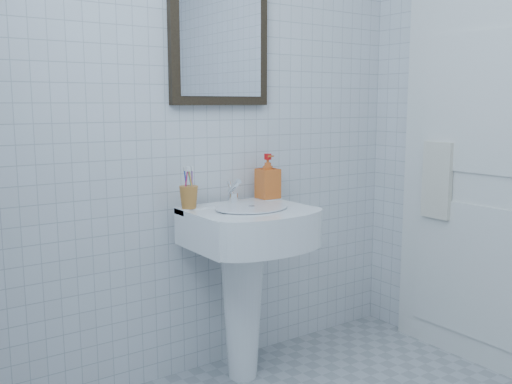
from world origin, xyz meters
TOP-DOWN VIEW (x-y plane):
  - wall_back at (0.00, 1.20)m, footprint 2.20×0.02m
  - wall_left at (-1.10, 0.00)m, footprint 0.02×2.40m
  - washbasin at (0.06, 0.98)m, footprint 0.53×0.38m
  - faucet at (0.06, 1.08)m, footprint 0.05×0.10m
  - toothbrush_cup at (-0.16, 1.08)m, footprint 0.11×0.11m
  - soap_dispenser at (0.27, 1.10)m, footprint 0.10×0.10m
  - wall_mirror at (0.06, 1.18)m, footprint 0.50×0.04m
  - bathroom_door at (1.08, 0.55)m, footprint 0.04×0.80m
  - towel_ring at (1.06, 0.73)m, footprint 0.01×0.18m
  - hand_towel at (1.04, 0.73)m, footprint 0.03×0.16m

SIDE VIEW (x-z plane):
  - washbasin at x=0.06m, z-range 0.14..0.95m
  - faucet at x=0.06m, z-range 0.79..0.90m
  - toothbrush_cup at x=-0.16m, z-range 0.80..0.90m
  - hand_towel at x=1.04m, z-range 0.68..1.06m
  - soap_dispenser at x=0.27m, z-range 0.80..1.01m
  - bathroom_door at x=1.08m, z-range 0.00..2.00m
  - towel_ring at x=1.06m, z-range 0.96..1.14m
  - wall_back at x=0.00m, z-range 0.00..2.50m
  - wall_left at x=-1.10m, z-range 0.00..2.50m
  - wall_mirror at x=0.06m, z-range 1.24..1.86m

